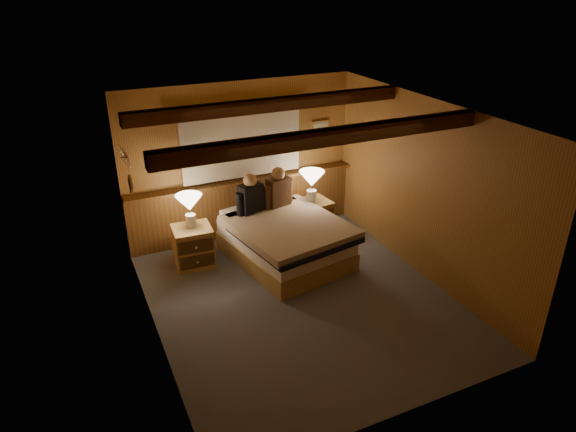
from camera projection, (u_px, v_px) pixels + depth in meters
floor at (300, 299)px, 6.57m from camera, size 4.20×4.20×0.00m
ceiling at (303, 114)px, 5.54m from camera, size 4.20×4.20×0.00m
wall_back at (241, 161)px, 7.78m from camera, size 3.60×0.00×3.60m
wall_left at (147, 245)px, 5.38m from camera, size 0.00×4.20×4.20m
wall_right at (424, 190)px, 6.74m from camera, size 0.00×4.20×4.20m
wall_front at (410, 311)px, 4.33m from camera, size 3.60×0.00×3.60m
wainscot at (244, 205)px, 8.03m from camera, size 3.60×0.23×0.94m
curtain_window at (241, 142)px, 7.58m from camera, size 2.18×0.09×1.11m
ceiling_beams at (297, 119)px, 5.70m from camera, size 3.60×1.65×0.16m
coat_rail at (126, 157)px, 6.50m from camera, size 0.05×0.55×0.24m
framed_print at (321, 129)px, 8.12m from camera, size 0.30×0.04×0.25m
bed at (285, 240)px, 7.35m from camera, size 1.67×2.01×0.62m
nightstand_left at (193, 246)px, 7.23m from camera, size 0.56×0.51×0.58m
nightstand_right at (313, 218)px, 8.06m from camera, size 0.57×0.53×0.58m
lamp_left at (189, 205)px, 7.01m from camera, size 0.36×0.36×0.47m
lamp_right at (312, 181)px, 7.77m from camera, size 0.38×0.38×0.50m
person_left at (251, 196)px, 7.42m from camera, size 0.49×0.29×0.61m
person_right at (278, 190)px, 7.63m from camera, size 0.50×0.28×0.62m
duffel_bag at (199, 252)px, 7.40m from camera, size 0.50×0.36×0.33m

